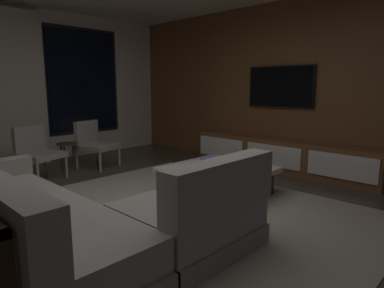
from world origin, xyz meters
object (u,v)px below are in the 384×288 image
object	(u,v)px
book_stack_on_coffee_table	(212,161)
accent_chair_by_curtain	(36,150)
media_console	(283,156)
accent_chair_near_window	(94,142)
coffee_table	(218,181)
mounted_tv	(280,87)
side_stool	(67,148)
sectional_couch	(72,222)

from	to	relation	value
book_stack_on_coffee_table	accent_chair_by_curtain	bearing A→B (deg)	120.11
accent_chair_by_curtain	book_stack_on_coffee_table	bearing A→B (deg)	-59.89
media_console	accent_chair_near_window	bearing A→B (deg)	127.81
coffee_table	mounted_tv	xyz separation A→B (m)	(1.82, 0.21, 1.16)
media_console	book_stack_on_coffee_table	bearing A→B (deg)	174.26
media_console	accent_chair_by_curtain	bearing A→B (deg)	139.85
accent_chair_near_window	side_stool	size ratio (longest dim) A/B	1.70
media_console	side_stool	bearing A→B (deg)	133.37
accent_chair_by_curtain	media_console	xyz separation A→B (m)	(2.88, -2.43, -0.18)
accent_chair_near_window	mounted_tv	xyz separation A→B (m)	(2.09, -2.27, 0.92)
accent_chair_near_window	mounted_tv	distance (m)	3.22
book_stack_on_coffee_table	side_stool	size ratio (longest dim) A/B	0.63
sectional_couch	mounted_tv	xyz separation A→B (m)	(3.82, 0.35, 1.06)
accent_chair_near_window	side_stool	distance (m)	0.46
accent_chair_by_curtain	mounted_tv	bearing A→B (deg)	-36.09
accent_chair_by_curtain	side_stool	xyz separation A→B (m)	(0.51, 0.08, -0.06)
coffee_table	book_stack_on_coffee_table	bearing A→B (deg)	64.06
sectional_couch	book_stack_on_coffee_table	xyz separation A→B (m)	(2.07, 0.31, 0.11)
media_console	sectional_couch	bearing A→B (deg)	-177.61
coffee_table	accent_chair_near_window	world-z (taller)	accent_chair_near_window
book_stack_on_coffee_table	accent_chair_by_curtain	size ratio (longest dim) A/B	0.37
side_stool	accent_chair_by_curtain	bearing A→B (deg)	-170.68
book_stack_on_coffee_table	accent_chair_by_curtain	xyz separation A→B (m)	(-1.32, 2.27, 0.03)
accent_chair_near_window	media_console	distance (m)	3.13
side_stool	media_console	size ratio (longest dim) A/B	0.15
sectional_couch	book_stack_on_coffee_table	bearing A→B (deg)	8.46
accent_chair_by_curtain	mounted_tv	distance (m)	3.89
sectional_couch	mounted_tv	distance (m)	3.98
accent_chair_by_curtain	side_stool	world-z (taller)	accent_chair_by_curtain
accent_chair_near_window	accent_chair_by_curtain	xyz separation A→B (m)	(-0.96, -0.04, 0.00)
sectional_couch	side_stool	xyz separation A→B (m)	(1.26, 2.66, 0.08)
coffee_table	mounted_tv	size ratio (longest dim) A/B	1.01
sectional_couch	side_stool	distance (m)	2.95
book_stack_on_coffee_table	side_stool	distance (m)	2.49
accent_chair_near_window	accent_chair_by_curtain	distance (m)	0.96
book_stack_on_coffee_table	side_stool	xyz separation A→B (m)	(-0.81, 2.35, -0.03)
accent_chair_near_window	media_console	xyz separation A→B (m)	(1.91, -2.47, -0.18)
side_stool	media_console	bearing A→B (deg)	-46.63
book_stack_on_coffee_table	accent_chair_near_window	distance (m)	2.34
coffee_table	mounted_tv	distance (m)	2.17
book_stack_on_coffee_table	mounted_tv	bearing A→B (deg)	1.36
side_stool	accent_chair_near_window	bearing A→B (deg)	-5.41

